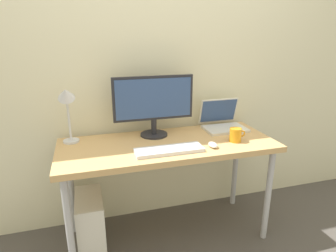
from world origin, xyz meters
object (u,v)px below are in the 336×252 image
at_px(keyboard, 169,150).
at_px(mouse, 213,145).
at_px(laptop, 222,121).
at_px(desk, 168,152).
at_px(monitor, 154,102).
at_px(computer_tower, 91,224).
at_px(coffee_mug, 236,135).
at_px(desk_lamp, 67,102).

height_order(keyboard, mouse, mouse).
bearing_deg(laptop, desk, -159.66).
bearing_deg(mouse, desk, 147.07).
xyz_separation_m(desk, laptop, (0.50, 0.19, 0.13)).
relative_size(desk, mouse, 16.53).
bearing_deg(laptop, mouse, -124.33).
bearing_deg(desk, laptop, 20.34).
relative_size(monitor, keyboard, 1.32).
bearing_deg(mouse, keyboard, 178.35).
relative_size(mouse, computer_tower, 0.21).
bearing_deg(desk, computer_tower, -179.40).
distance_m(desk, laptop, 0.55).
relative_size(desk, coffee_mug, 12.56).
bearing_deg(desk, keyboard, -103.73).
bearing_deg(desk_lamp, monitor, -0.04).
distance_m(monitor, desk_lamp, 0.59).
relative_size(laptop, computer_tower, 0.76).
distance_m(keyboard, computer_tower, 0.78).
xyz_separation_m(laptop, computer_tower, (-1.07, -0.19, -0.60)).
distance_m(laptop, desk_lamp, 1.17).
bearing_deg(coffee_mug, computer_tower, 174.05).
bearing_deg(mouse, desk_lamp, 159.55).
height_order(desk, computer_tower, desk).
distance_m(monitor, laptop, 0.60).
bearing_deg(desk, desk_lamp, 165.34).
distance_m(keyboard, mouse, 0.30).
relative_size(keyboard, computer_tower, 1.05).
relative_size(monitor, coffee_mug, 4.92).
distance_m(desk_lamp, keyboard, 0.74).
height_order(desk_lamp, keyboard, desk_lamp).
distance_m(mouse, computer_tower, 1.01).
height_order(coffee_mug, computer_tower, coffee_mug).
height_order(laptop, desk_lamp, desk_lamp).
relative_size(laptop, desk_lamp, 0.77).
xyz_separation_m(monitor, keyboard, (0.02, -0.33, -0.24)).
bearing_deg(laptop, keyboard, -147.42).
bearing_deg(computer_tower, desk, 0.60).
bearing_deg(computer_tower, coffee_mug, -5.95).
bearing_deg(desk_lamp, mouse, -20.45).
xyz_separation_m(monitor, coffee_mug, (0.52, -0.28, -0.21)).
relative_size(keyboard, mouse, 4.89).
bearing_deg(coffee_mug, monitor, 151.47).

